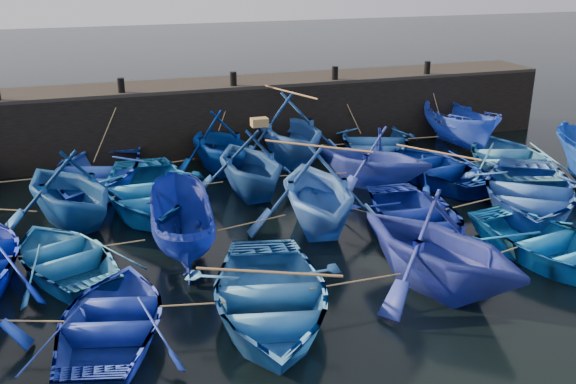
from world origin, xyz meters
name	(u,v)px	position (x,y,z in m)	size (l,w,h in m)	color
ground	(328,261)	(0.00, 0.00, 0.00)	(120.00, 120.00, 0.00)	black
quay_wall	(229,117)	(0.00, 10.50, 1.25)	(26.00, 2.50, 2.50)	black
quay_top	(228,83)	(0.00, 10.50, 2.56)	(26.00, 2.50, 0.12)	black
bollard_1	(121,85)	(-4.00, 9.60, 2.87)	(0.24, 0.24, 0.50)	black
bollard_2	(233,79)	(0.00, 9.60, 2.87)	(0.24, 0.24, 0.50)	black
bollard_3	(335,73)	(4.00, 9.60, 2.87)	(0.24, 0.24, 0.50)	black
bollard_4	(427,68)	(8.00, 9.60, 2.87)	(0.24, 0.24, 0.50)	black
boat_1	(95,172)	(-5.21, 7.20, 0.58)	(3.97, 5.54, 1.15)	blue
boat_2	(220,142)	(-1.00, 7.73, 1.07)	(3.49, 4.05, 2.13)	navy
boat_3	(290,128)	(1.62, 7.95, 1.28)	(4.20, 4.88, 2.57)	#2252A1
boat_4	(374,142)	(4.90, 7.77, 0.55)	(3.81, 5.32, 1.10)	navy
boat_5	(460,126)	(8.48, 7.64, 0.89)	(1.73, 4.60, 1.78)	blue
boat_7	(69,188)	(-5.96, 4.28, 1.14)	(3.74, 4.33, 2.28)	navy
boat_8	(149,190)	(-3.77, 4.96, 0.58)	(3.99, 5.57, 1.16)	blue
boat_9	(251,162)	(-0.60, 5.07, 1.11)	(3.63, 4.21, 2.21)	navy
boat_10	(373,156)	(3.37, 4.67, 1.02)	(3.35, 3.88, 2.04)	#273BAA
boat_11	(436,167)	(5.64, 4.52, 0.48)	(3.32, 4.64, 0.96)	navy
boat_12	(511,159)	(8.40, 4.29, 0.56)	(3.86, 5.40, 1.12)	#3174BD
boat_14	(64,256)	(-6.17, 1.41, 0.43)	(2.95, 4.13, 0.86)	#1C62A2
boat_15	(181,226)	(-3.37, 1.45, 0.80)	(1.56, 4.15, 1.60)	navy
boat_16	(317,189)	(0.40, 1.92, 1.18)	(3.87, 4.48, 2.36)	blue
boat_17	(417,216)	(2.92, 0.92, 0.48)	(3.29, 4.60, 0.95)	navy
boat_18	(529,191)	(6.87, 1.35, 0.59)	(4.04, 5.65, 1.17)	#244EA3
boat_21	(114,319)	(-5.24, -1.86, 0.44)	(3.01, 4.21, 0.87)	navy
boat_22	(269,297)	(-2.16, -2.12, 0.53)	(3.64, 5.09, 1.06)	blue
boat_23	(439,243)	(1.75, -2.11, 1.16)	(3.80, 4.41, 2.32)	navy
boat_24	(551,244)	(5.17, -1.72, 0.48)	(3.30, 4.62, 0.96)	blue
wooden_crate	(259,122)	(-0.30, 5.07, 2.34)	(0.50, 0.34, 0.25)	olive
mooring_ropes	(265,169)	(-0.18, 4.92, 0.87)	(18.15, 11.69, 2.10)	tan
loose_oars	(335,153)	(1.38, 3.07, 1.77)	(10.06, 12.15, 1.66)	#99724C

